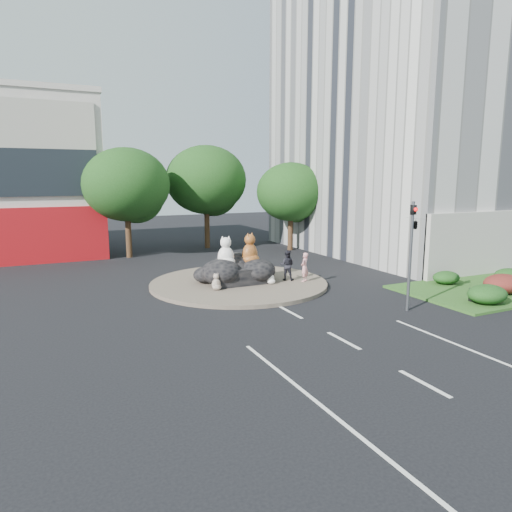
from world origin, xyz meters
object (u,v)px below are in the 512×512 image
at_px(kitten_calico, 216,281).
at_px(pedestrian_pink, 305,267).
at_px(pedestrian_dark, 287,265).
at_px(litter_bin, 474,295).
at_px(cat_white, 226,252).
at_px(kitten_white, 271,276).
at_px(cat_tabby, 250,249).

distance_m(kitten_calico, pedestrian_pink, 5.26).
height_order(pedestrian_dark, litter_bin, pedestrian_dark).
relative_size(cat_white, kitten_white, 2.04).
height_order(cat_white, kitten_calico, cat_white).
relative_size(kitten_white, pedestrian_pink, 0.53).
xyz_separation_m(cat_white, cat_tabby, (1.54, 0.15, 0.04)).
height_order(kitten_calico, pedestrian_dark, pedestrian_dark).
height_order(kitten_calico, litter_bin, kitten_calico).
relative_size(cat_white, kitten_calico, 1.93).
distance_m(cat_white, litter_bin, 12.83).
bearing_deg(cat_tabby, cat_white, 158.76).
distance_m(pedestrian_pink, litter_bin, 8.76).
xyz_separation_m(pedestrian_dark, litter_bin, (6.13, -7.60, -0.64)).
bearing_deg(kitten_calico, pedestrian_pink, 11.09).
bearing_deg(litter_bin, kitten_calico, 146.16).
xyz_separation_m(cat_white, kitten_calico, (-1.05, -1.26, -1.33)).
relative_size(kitten_calico, kitten_white, 1.06).
height_order(pedestrian_pink, pedestrian_dark, pedestrian_dark).
xyz_separation_m(cat_white, litter_bin, (9.58, -8.39, -1.56)).
distance_m(cat_white, kitten_white, 2.83).
distance_m(kitten_calico, kitten_white, 3.22).
xyz_separation_m(kitten_calico, pedestrian_dark, (4.50, 0.47, 0.41)).
relative_size(pedestrian_pink, litter_bin, 2.68).
height_order(cat_tabby, kitten_calico, cat_tabby).
xyz_separation_m(kitten_white, pedestrian_pink, (2.02, -0.28, 0.39)).
height_order(pedestrian_pink, litter_bin, pedestrian_pink).
bearing_deg(pedestrian_pink, kitten_white, -45.02).
height_order(cat_tabby, pedestrian_dark, cat_tabby).
xyz_separation_m(cat_white, pedestrian_dark, (3.45, -0.79, -0.91)).
bearing_deg(kitten_calico, pedestrian_dark, 19.68).
bearing_deg(pedestrian_dark, pedestrian_pink, 174.13).
distance_m(cat_tabby, litter_bin, 11.84).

